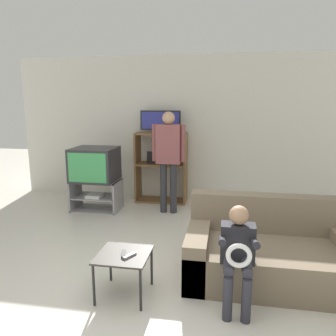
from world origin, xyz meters
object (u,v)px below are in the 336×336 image
(tv_stand, at_px, (96,195))
(person_standing_adult, at_px, (169,152))
(television_main, at_px, (95,164))
(television_flat, at_px, (160,122))
(remote_control_white, at_px, (130,256))
(remote_control_black, at_px, (124,254))
(snack_table, at_px, (124,258))
(media_shelf, at_px, (161,167))
(couch, at_px, (270,253))
(person_seated_child, at_px, (238,250))

(tv_stand, distance_m, person_standing_adult, 1.43)
(television_main, relative_size, television_flat, 0.99)
(television_main, relative_size, remote_control_white, 4.90)
(television_flat, bearing_deg, remote_control_black, -85.09)
(snack_table, bearing_deg, television_main, 117.79)
(snack_table, relative_size, person_standing_adult, 0.29)
(media_shelf, distance_m, snack_table, 2.99)
(couch, xyz_separation_m, person_standing_adult, (-1.37, 1.82, 0.73))
(television_flat, height_order, person_standing_adult, same)
(person_standing_adult, height_order, person_seated_child, person_standing_adult)
(person_standing_adult, bearing_deg, remote_control_white, -88.30)
(remote_control_white, bearing_deg, television_flat, 124.71)
(tv_stand, bearing_deg, television_main, 131.18)
(snack_table, height_order, remote_control_white, remote_control_white)
(person_standing_adult, bearing_deg, television_flat, 112.69)
(remote_control_black, height_order, couch, couch)
(tv_stand, bearing_deg, person_standing_adult, 3.46)
(television_main, distance_m, remote_control_black, 2.67)
(couch, bearing_deg, tv_stand, 145.90)
(remote_control_white, relative_size, couch, 0.09)
(remote_control_white, relative_size, person_seated_child, 0.16)
(person_seated_child, bearing_deg, person_standing_adult, 113.41)
(tv_stand, xyz_separation_m, remote_control_black, (1.22, -2.34, 0.18))
(tv_stand, height_order, person_seated_child, person_seated_child)
(television_main, distance_m, couch, 3.18)
(tv_stand, distance_m, television_main, 0.53)
(remote_control_white, bearing_deg, person_standing_adult, 120.34)
(television_flat, distance_m, person_standing_adult, 0.78)
(remote_control_white, height_order, person_seated_child, person_seated_child)
(snack_table, bearing_deg, remote_control_black, -72.89)
(tv_stand, height_order, remote_control_black, tv_stand)
(snack_table, height_order, couch, couch)
(media_shelf, relative_size, television_flat, 1.75)
(couch, distance_m, person_seated_child, 0.70)
(snack_table, distance_m, remote_control_white, 0.10)
(television_flat, distance_m, couch, 3.14)
(media_shelf, distance_m, person_seated_child, 3.21)
(television_main, bearing_deg, television_flat, 34.23)
(media_shelf, height_order, couch, media_shelf)
(tv_stand, xyz_separation_m, media_shelf, (0.98, 0.66, 0.39))
(television_main, bearing_deg, person_seated_child, -45.72)
(media_shelf, distance_m, television_flat, 0.80)
(television_main, bearing_deg, media_shelf, 33.23)
(couch, height_order, person_seated_child, person_seated_child)
(snack_table, bearing_deg, television_flat, 94.81)
(tv_stand, height_order, couch, couch)
(couch, height_order, person_standing_adult, person_standing_adult)
(snack_table, xyz_separation_m, person_seated_child, (1.02, 0.02, 0.16))
(person_standing_adult, bearing_deg, tv_stand, -176.54)
(person_standing_adult, bearing_deg, snack_table, -89.97)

